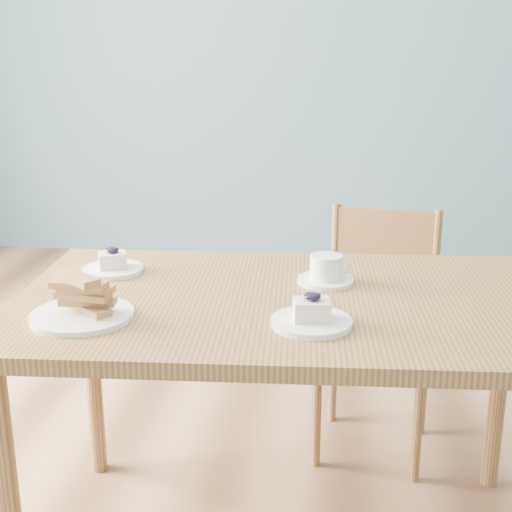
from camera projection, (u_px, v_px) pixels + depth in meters
room at (287, 35)px, 1.80m from camera, size 5.01×5.01×2.71m
dining_table at (292, 325)px, 1.77m from camera, size 1.41×0.86×0.73m
dining_chair at (377, 332)px, 2.35m from camera, size 0.42×0.40×0.81m
cheesecake_plate_near at (312, 317)px, 1.58m from camera, size 0.18×0.18×0.08m
cheesecake_plate_far at (113, 266)px, 1.94m from camera, size 0.17×0.17×0.07m
coffee_cup at (326, 271)px, 1.85m from camera, size 0.15×0.15×0.07m
biscotti_plate at (81, 303)px, 1.61m from camera, size 0.23×0.23×0.11m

